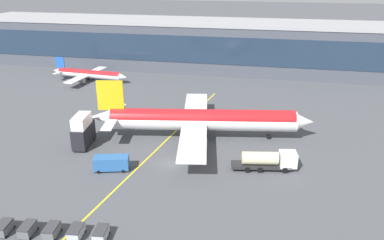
% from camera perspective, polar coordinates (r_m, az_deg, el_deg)
% --- Properties ---
extents(ground_plane, '(700.00, 700.00, 0.00)m').
position_cam_1_polar(ground_plane, '(68.03, -3.10, -6.44)').
color(ground_plane, '#47494F').
extents(apron_lead_in_line, '(11.94, 79.19, 0.01)m').
position_cam_1_polar(apron_lead_in_line, '(70.91, -6.24, -5.31)').
color(apron_lead_in_line, yellow).
rests_on(apron_lead_in_line, ground_plane).
extents(terminal_building, '(199.09, 20.37, 15.93)m').
position_cam_1_polar(terminal_building, '(128.85, 11.42, 10.45)').
color(terminal_building, '#424751').
rests_on(terminal_building, ground_plane).
extents(main_airliner, '(44.20, 35.27, 11.71)m').
position_cam_1_polar(main_airliner, '(76.31, 1.30, 0.05)').
color(main_airliner, white).
rests_on(main_airliner, ground_plane).
extents(fuel_tanker, '(11.07, 4.35, 3.25)m').
position_cam_1_polar(fuel_tanker, '(66.57, 11.19, -5.82)').
color(fuel_tanker, '#232326').
rests_on(fuel_tanker, ground_plane).
extents(catering_lift, '(3.39, 7.07, 6.30)m').
position_cam_1_polar(catering_lift, '(76.11, -15.78, -1.56)').
color(catering_lift, black).
rests_on(catering_lift, ground_plane).
extents(lavatory_truck, '(6.20, 3.76, 2.50)m').
position_cam_1_polar(lavatory_truck, '(66.63, -11.69, -6.15)').
color(lavatory_truck, '#285B9E').
rests_on(lavatory_truck, ground_plane).
extents(baggage_cart_0, '(1.89, 2.81, 1.48)m').
position_cam_1_polar(baggage_cart_0, '(56.92, -25.99, -14.09)').
color(baggage_cart_0, '#595B60').
rests_on(baggage_cart_0, ground_plane).
extents(baggage_cart_1, '(1.89, 2.81, 1.48)m').
position_cam_1_polar(baggage_cart_1, '(55.42, -23.06, -14.60)').
color(baggage_cart_1, '#595B60').
rests_on(baggage_cart_1, ground_plane).
extents(baggage_cart_2, '(1.89, 2.81, 1.48)m').
position_cam_1_polar(baggage_cart_2, '(54.07, -19.96, -15.10)').
color(baggage_cart_2, '#595B60').
rests_on(baggage_cart_2, ground_plane).
extents(baggage_cart_3, '(1.89, 2.81, 1.48)m').
position_cam_1_polar(baggage_cart_3, '(52.88, -16.70, -15.57)').
color(baggage_cart_3, '#B2B7BC').
rests_on(baggage_cart_3, ground_plane).
extents(baggage_cart_4, '(1.89, 2.81, 1.48)m').
position_cam_1_polar(baggage_cart_4, '(51.85, -13.28, -16.01)').
color(baggage_cart_4, '#B2B7BC').
rests_on(baggage_cart_4, ground_plane).
extents(commuter_jet_far, '(24.94, 19.81, 6.71)m').
position_cam_1_polar(commuter_jet_far, '(120.40, -14.95, 6.59)').
color(commuter_jet_far, white).
rests_on(commuter_jet_far, ground_plane).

